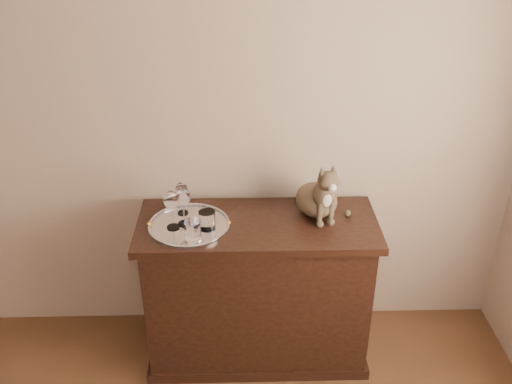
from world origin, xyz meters
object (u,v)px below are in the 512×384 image
wine_glass_d (183,206)px  tumbler_b (193,230)px  sideboard (257,290)px  cat (317,186)px  wine_glass_c (172,209)px  wine_glass_b (182,198)px  tray (189,226)px  tumbler_a (207,220)px

wine_glass_d → tumbler_b: (0.05, -0.13, -0.06)m
sideboard → cat: (0.30, 0.08, 0.58)m
wine_glass_c → tumbler_b: bearing=-42.5°
wine_glass_b → wine_glass_c: wine_glass_c is taller
tray → tumbler_a: size_ratio=4.35×
tray → wine_glass_b: size_ratio=2.31×
sideboard → wine_glass_d: wine_glass_d is taller
wine_glass_b → wine_glass_d: (0.02, -0.10, 0.01)m
sideboard → wine_glass_c: bearing=-173.3°
tray → sideboard: bearing=5.1°
tray → wine_glass_d: (-0.02, 0.01, 0.11)m
sideboard → wine_glass_d: (-0.36, -0.02, 0.53)m
wine_glass_d → tumbler_b: wine_glass_d is taller
tumbler_a → wine_glass_b: bearing=131.4°
tumbler_b → cat: bearing=20.0°
sideboard → cat: bearing=15.0°
tray → wine_glass_b: wine_glass_b is taller
wine_glass_c → wine_glass_b: bearing=75.6°
wine_glass_c → tray: bearing=13.7°
tumbler_b → tray: bearing=103.6°
wine_glass_c → wine_glass_d: size_ratio=1.00×
wine_glass_d → tumbler_b: 0.15m
tray → tumbler_b: bearing=-76.4°
wine_glass_c → cat: cat is taller
tray → wine_glass_b: bearing=108.7°
sideboard → wine_glass_c: 0.68m
sideboard → wine_glass_b: wine_glass_b is taller
wine_glass_d → tray: bearing=-31.0°
wine_glass_c → tumbler_b: wine_glass_c is taller
wine_glass_d → cat: 0.67m
wine_glass_b → cat: cat is taller
tray → tumbler_a: 0.11m
wine_glass_c → sideboard: bearing=6.7°
tumbler_a → cat: (0.54, 0.14, 0.10)m
wine_glass_c → cat: (0.71, 0.13, 0.05)m
tumbler_b → wine_glass_b: bearing=106.3°
tumbler_a → wine_glass_c: bearing=175.8°
tumbler_b → tumbler_a: bearing=51.7°
wine_glass_b → tumbler_b: size_ratio=1.94×
sideboard → wine_glass_b: (-0.38, 0.09, 0.52)m
sideboard → tumbler_a: 0.54m
wine_glass_b → tumbler_b: bearing=-73.7°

